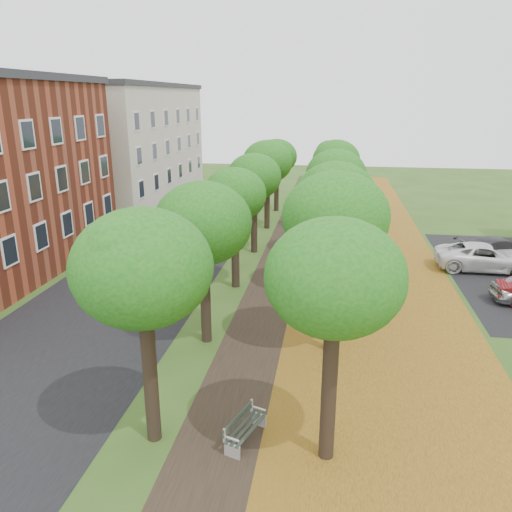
% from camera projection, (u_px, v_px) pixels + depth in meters
% --- Properties ---
extents(ground, '(120.00, 120.00, 0.00)m').
position_uv_depth(ground, '(231.00, 446.00, 13.78)').
color(ground, '#2D4C19').
rests_on(ground, ground).
extents(street_asphalt, '(8.00, 70.00, 0.01)m').
position_uv_depth(street_asphalt, '(156.00, 263.00, 29.00)').
color(street_asphalt, black).
rests_on(street_asphalt, ground).
extents(footpath, '(3.20, 70.00, 0.01)m').
position_uv_depth(footpath, '(285.00, 269.00, 27.90)').
color(footpath, black).
rests_on(footpath, ground).
extents(leaf_verge, '(7.50, 70.00, 0.01)m').
position_uv_depth(leaf_verge, '(376.00, 274.00, 27.17)').
color(leaf_verge, '#A0681D').
rests_on(leaf_verge, ground).
extents(tree_row_west, '(3.43, 33.43, 6.26)m').
position_uv_depth(tree_row_west, '(245.00, 184.00, 26.78)').
color(tree_row_west, black).
rests_on(tree_row_west, ground).
extents(tree_row_east, '(3.43, 33.43, 6.26)m').
position_uv_depth(tree_row_east, '(336.00, 186.00, 26.08)').
color(tree_row_east, black).
rests_on(tree_row_east, ground).
extents(building_cream, '(10.30, 20.30, 10.40)m').
position_uv_depth(building_cream, '(121.00, 143.00, 45.74)').
color(building_cream, beige).
rests_on(building_cream, ground).
extents(bench, '(1.01, 1.74, 0.79)m').
position_uv_depth(bench, '(244.00, 428.00, 13.87)').
color(bench, '#27312A').
rests_on(bench, ground).
extents(car_grey, '(5.34, 3.45, 1.44)m').
position_uv_depth(car_grey, '(499.00, 250.00, 29.01)').
color(car_grey, '#313136').
rests_on(car_grey, ground).
extents(car_white, '(5.32, 2.54, 1.47)m').
position_uv_depth(car_white, '(485.00, 257.00, 27.63)').
color(car_white, white).
rests_on(car_white, ground).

